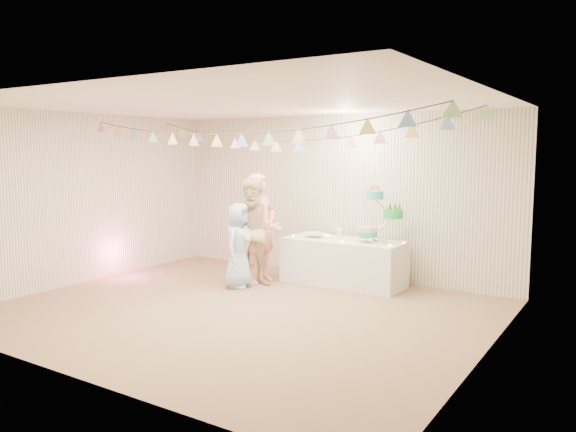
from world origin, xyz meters
The scene contains 25 objects.
floor centered at (0.00, 0.00, 0.00)m, with size 6.00×6.00×0.00m, color brown.
ceiling centered at (0.00, 0.00, 2.60)m, with size 6.00×6.00×0.00m, color white.
back_wall centered at (0.00, 2.50, 1.30)m, with size 6.00×6.00×0.00m, color silver.
front_wall centered at (0.00, -2.50, 1.30)m, with size 6.00×6.00×0.00m, color silver.
left_wall centered at (-3.00, 0.00, 1.30)m, with size 5.00×5.00×0.00m, color silver.
right_wall centered at (3.00, 0.00, 1.30)m, with size 5.00×5.00×0.00m, color silver.
table centered at (0.45, 1.97, 0.34)m, with size 1.84×0.74×0.69m, color silver.
cake_stand centered at (1.00, 2.02, 1.14)m, with size 0.70×0.41×0.78m, color silver, non-canonical shape.
cake_bottom centered at (0.85, 1.96, 0.84)m, with size 0.31×0.31×0.15m, color teal, non-canonical shape.
cake_middle centered at (1.18, 2.11, 1.11)m, with size 0.27×0.27×0.22m, color green, non-canonical shape.
cake_top_tier centered at (0.94, 1.99, 1.38)m, with size 0.25×0.25×0.19m, color #3DB6C0, non-canonical shape.
platter centered at (-0.04, 1.92, 0.76)m, with size 0.31×0.31×0.02m, color white.
posy centered at (0.35, 2.02, 0.83)m, with size 0.14×0.14×0.16m, color white, non-canonical shape.
person_adult_a centered at (-0.71, 1.43, 0.84)m, with size 0.61×0.40×1.68m, color #FF9985.
person_adult_b centered at (-0.64, 1.20, 0.82)m, with size 0.79×0.62×1.63m, color #DAB586.
person_child centered at (-0.78, 0.97, 0.63)m, with size 0.62×0.40×1.27m, color #9ABADB.
bunting_back centered at (0.00, 1.10, 2.35)m, with size 5.60×1.10×0.40m, color pink, non-canonical shape.
bunting_front centered at (0.00, -0.20, 2.32)m, with size 5.60×0.90×0.36m, color #72A5E5, non-canonical shape.
tealight_0 centered at (-0.35, 1.82, 0.70)m, with size 0.04×0.04×0.03m, color #FFD88C.
tealight_1 centered at (0.10, 2.15, 0.70)m, with size 0.04×0.04×0.03m, color #FFD88C.
tealight_2 centered at (0.55, 1.75, 0.70)m, with size 0.04×0.04×0.03m, color #FFD88C.
tealight_3 centered at (0.80, 2.19, 0.70)m, with size 0.04×0.04×0.03m, color #FFD88C.
tealight_4 centered at (1.27, 1.79, 0.70)m, with size 0.04×0.04×0.03m, color #FFD88C.
tealight_5 centered at (1.35, 2.12, 0.70)m, with size 0.04×0.04×0.03m, color #FFD88C.
tealight_6 centered at (0.01, 2.20, 0.70)m, with size 0.04×0.04×0.03m, color #FFD88C.
Camera 1 is at (4.26, -5.54, 2.03)m, focal length 35.00 mm.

